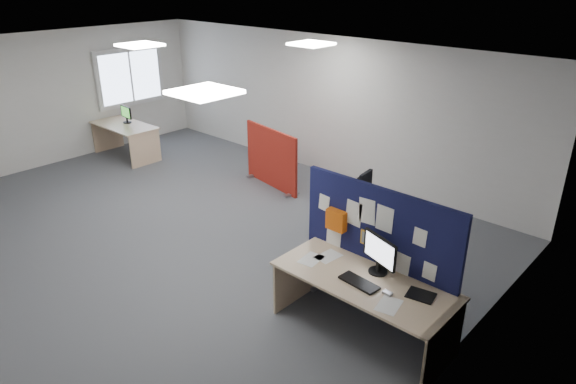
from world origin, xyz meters
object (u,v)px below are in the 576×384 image
Objects in this scene: monitor_second at (126,114)px; office_chair at (357,196)px; red_divider at (271,158)px; second_desk at (126,132)px; navy_divider at (376,253)px; main_desk at (366,289)px; monitor_main at (379,253)px.

office_chair is (5.75, 0.50, -0.39)m from monitor_second.
red_divider is 0.95× the size of second_desk.
office_chair is (-1.46, 1.71, -0.28)m from navy_divider.
red_divider is 3.73× the size of monitor_second.
red_divider reaches higher than second_desk.
monitor_second reaches higher than second_desk.
main_desk and second_desk have the same top height.
monitor_second is (-7.33, 1.56, 0.36)m from main_desk.
monitor_main is 2.53m from office_chair.
main_desk is (0.12, -0.35, -0.26)m from navy_divider.
monitor_main reaches higher than monitor_second.
navy_divider is 0.45m from main_desk.
navy_divider is at bearing 108.52° from main_desk.
main_desk is at bearing -83.07° from monitor_main.
navy_divider is at bearing -56.27° from office_chair.
monitor_second is at bearing -172.84° from monitor_main.
office_chair is at bearing 148.20° from monitor_main.
second_desk is 3.91× the size of monitor_second.
monitor_second is 5.79m from office_chair.
second_desk is at bearing -155.41° from red_divider.
monitor_main is 1.24× the size of monitor_second.
red_divider is at bearing 147.59° from main_desk.
monitor_second reaches higher than main_desk.
second_desk is 1.63× the size of office_chair.
red_divider is 1.55× the size of office_chair.
office_chair is at bearing 127.36° from main_desk.
office_chair is (2.19, -0.32, -0.01)m from red_divider.
second_desk is at bearing -172.22° from monitor_main.
main_desk is at bearing -59.32° from office_chair.
red_divider is at bearing 164.88° from office_chair.
monitor_main reaches higher than second_desk.
office_chair is (-1.58, 2.06, -0.02)m from main_desk.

